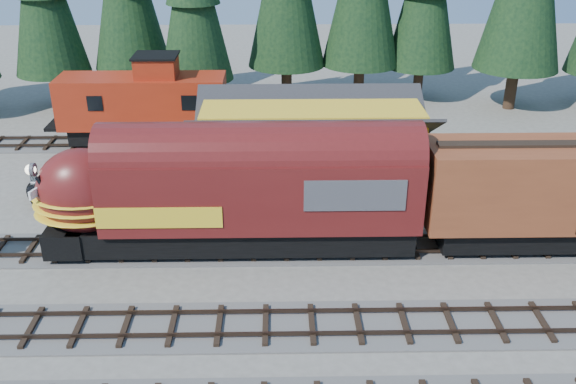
{
  "coord_description": "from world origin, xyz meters",
  "views": [
    {
      "loc": [
        -1.9,
        -22.25,
        15.37
      ],
      "look_at": [
        -1.41,
        4.0,
        2.98
      ],
      "focal_mm": 40.0,
      "sensor_mm": 36.0,
      "label": 1
    }
  ],
  "objects_px": {
    "depot": "(312,141)",
    "pickup_truck_b": "(90,180)",
    "caboose": "(144,105)",
    "pickup_truck_a": "(91,184)",
    "locomotive": "(221,197)"
  },
  "relations": [
    {
      "from": "caboose",
      "to": "pickup_truck_b",
      "type": "relative_size",
      "value": 1.78
    },
    {
      "from": "pickup_truck_b",
      "to": "caboose",
      "type": "bearing_deg",
      "value": -32.58
    },
    {
      "from": "caboose",
      "to": "pickup_truck_a",
      "type": "xyz_separation_m",
      "value": [
        -1.51,
        -8.4,
        -1.85
      ]
    },
    {
      "from": "pickup_truck_a",
      "to": "depot",
      "type": "bearing_deg",
      "value": -82.42
    },
    {
      "from": "pickup_truck_b",
      "to": "pickup_truck_a",
      "type": "bearing_deg",
      "value": -178.87
    },
    {
      "from": "caboose",
      "to": "pickup_truck_b",
      "type": "xyz_separation_m",
      "value": [
        -1.76,
        -7.75,
        -1.86
      ]
    },
    {
      "from": "locomotive",
      "to": "caboose",
      "type": "bearing_deg",
      "value": 113.36
    },
    {
      "from": "pickup_truck_a",
      "to": "caboose",
      "type": "bearing_deg",
      "value": -6.91
    },
    {
      "from": "pickup_truck_a",
      "to": "pickup_truck_b",
      "type": "height_order",
      "value": "pickup_truck_a"
    },
    {
      "from": "depot",
      "to": "pickup_truck_b",
      "type": "height_order",
      "value": "depot"
    },
    {
      "from": "locomotive",
      "to": "pickup_truck_a",
      "type": "relative_size",
      "value": 2.77
    },
    {
      "from": "depot",
      "to": "pickup_truck_b",
      "type": "xyz_separation_m",
      "value": [
        -12.27,
        -0.25,
        -2.09
      ]
    },
    {
      "from": "locomotive",
      "to": "caboose",
      "type": "distance_m",
      "value": 15.25
    },
    {
      "from": "caboose",
      "to": "pickup_truck_a",
      "type": "relative_size",
      "value": 1.68
    },
    {
      "from": "depot",
      "to": "pickup_truck_b",
      "type": "distance_m",
      "value": 12.45
    }
  ]
}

